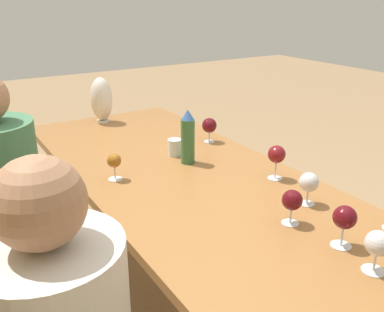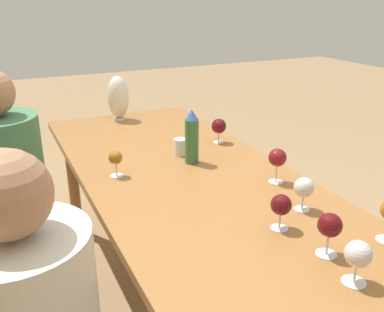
{
  "view_description": "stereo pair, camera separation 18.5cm",
  "coord_description": "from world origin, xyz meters",
  "px_view_note": "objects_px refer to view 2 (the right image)",
  "views": [
    {
      "loc": [
        -1.5,
        0.91,
        1.53
      ],
      "look_at": [
        -0.03,
        0.0,
        0.86
      ],
      "focal_mm": 40.0,
      "sensor_mm": 36.0,
      "label": 1
    },
    {
      "loc": [
        -1.59,
        0.74,
        1.53
      ],
      "look_at": [
        -0.03,
        0.0,
        0.86
      ],
      "focal_mm": 40.0,
      "sensor_mm": 36.0,
      "label": 2
    }
  ],
  "objects_px": {
    "water_tumbler": "(181,147)",
    "wine_glass_0": "(304,188)",
    "wine_glass_4": "(330,226)",
    "wine_glass_7": "(358,255)",
    "person_far": "(12,202)",
    "wine_glass_2": "(115,159)",
    "water_bottle": "(192,137)",
    "wine_glass_1": "(281,205)",
    "wine_glass_6": "(277,158)",
    "wine_glass_5": "(219,126)",
    "vase": "(118,97)"
  },
  "relations": [
    {
      "from": "wine_glass_0",
      "to": "wine_glass_7",
      "type": "bearing_deg",
      "value": 160.17
    },
    {
      "from": "water_tumbler",
      "to": "wine_glass_6",
      "type": "distance_m",
      "value": 0.54
    },
    {
      "from": "water_tumbler",
      "to": "vase",
      "type": "bearing_deg",
      "value": 7.45
    },
    {
      "from": "wine_glass_1",
      "to": "wine_glass_2",
      "type": "distance_m",
      "value": 0.78
    },
    {
      "from": "water_tumbler",
      "to": "wine_glass_1",
      "type": "bearing_deg",
      "value": -178.96
    },
    {
      "from": "wine_glass_2",
      "to": "wine_glass_4",
      "type": "bearing_deg",
      "value": -154.36
    },
    {
      "from": "vase",
      "to": "wine_glass_1",
      "type": "xyz_separation_m",
      "value": [
        -1.55,
        -0.11,
        -0.06
      ]
    },
    {
      "from": "water_bottle",
      "to": "water_tumbler",
      "type": "bearing_deg",
      "value": 2.98
    },
    {
      "from": "wine_glass_0",
      "to": "wine_glass_2",
      "type": "relative_size",
      "value": 1.09
    },
    {
      "from": "wine_glass_7",
      "to": "water_tumbler",
      "type": "bearing_deg",
      "value": 1.37
    },
    {
      "from": "wine_glass_2",
      "to": "wine_glass_4",
      "type": "height_order",
      "value": "wine_glass_4"
    },
    {
      "from": "water_tumbler",
      "to": "wine_glass_2",
      "type": "distance_m",
      "value": 0.39
    },
    {
      "from": "wine_glass_4",
      "to": "wine_glass_2",
      "type": "bearing_deg",
      "value": 25.64
    },
    {
      "from": "vase",
      "to": "wine_glass_2",
      "type": "bearing_deg",
      "value": 162.75
    },
    {
      "from": "wine_glass_5",
      "to": "wine_glass_7",
      "type": "relative_size",
      "value": 1.01
    },
    {
      "from": "water_bottle",
      "to": "wine_glass_6",
      "type": "relative_size",
      "value": 1.71
    },
    {
      "from": "wine_glass_4",
      "to": "person_far",
      "type": "xyz_separation_m",
      "value": [
        1.02,
        0.86,
        -0.2
      ]
    },
    {
      "from": "water_bottle",
      "to": "person_far",
      "type": "distance_m",
      "value": 0.85
    },
    {
      "from": "wine_glass_0",
      "to": "wine_glass_6",
      "type": "height_order",
      "value": "wine_glass_6"
    },
    {
      "from": "wine_glass_0",
      "to": "wine_glass_1",
      "type": "height_order",
      "value": "same"
    },
    {
      "from": "vase",
      "to": "wine_glass_0",
      "type": "xyz_separation_m",
      "value": [
        -1.47,
        -0.27,
        -0.06
      ]
    },
    {
      "from": "wine_glass_5",
      "to": "wine_glass_6",
      "type": "xyz_separation_m",
      "value": [
        -0.56,
        0.03,
        0.02
      ]
    },
    {
      "from": "wine_glass_2",
      "to": "water_bottle",
      "type": "bearing_deg",
      "value": -89.28
    },
    {
      "from": "wine_glass_1",
      "to": "wine_glass_2",
      "type": "height_order",
      "value": "wine_glass_1"
    },
    {
      "from": "wine_glass_0",
      "to": "water_tumbler",
      "type": "bearing_deg",
      "value": 13.51
    },
    {
      "from": "wine_glass_0",
      "to": "wine_glass_1",
      "type": "relative_size",
      "value": 1.01
    },
    {
      "from": "wine_glass_2",
      "to": "wine_glass_6",
      "type": "bearing_deg",
      "value": -120.85
    },
    {
      "from": "vase",
      "to": "person_far",
      "type": "relative_size",
      "value": 0.23
    },
    {
      "from": "wine_glass_1",
      "to": "water_bottle",
      "type": "bearing_deg",
      "value": 0.71
    },
    {
      "from": "vase",
      "to": "wine_glass_1",
      "type": "height_order",
      "value": "vase"
    },
    {
      "from": "vase",
      "to": "wine_glass_0",
      "type": "height_order",
      "value": "vase"
    },
    {
      "from": "wine_glass_1",
      "to": "person_far",
      "type": "height_order",
      "value": "person_far"
    },
    {
      "from": "wine_glass_6",
      "to": "water_tumbler",
      "type": "bearing_deg",
      "value": 25.96
    },
    {
      "from": "wine_glass_6",
      "to": "vase",
      "type": "bearing_deg",
      "value": 15.12
    },
    {
      "from": "water_bottle",
      "to": "wine_glass_1",
      "type": "xyz_separation_m",
      "value": [
        -0.69,
        -0.01,
        -0.04
      ]
    },
    {
      "from": "water_tumbler",
      "to": "wine_glass_4",
      "type": "height_order",
      "value": "wine_glass_4"
    },
    {
      "from": "vase",
      "to": "wine_glass_7",
      "type": "bearing_deg",
      "value": -176.21
    },
    {
      "from": "water_tumbler",
      "to": "wine_glass_0",
      "type": "bearing_deg",
      "value": -166.49
    },
    {
      "from": "wine_glass_1",
      "to": "wine_glass_4",
      "type": "distance_m",
      "value": 0.2
    },
    {
      "from": "vase",
      "to": "wine_glass_4",
      "type": "xyz_separation_m",
      "value": [
        -1.74,
        -0.15,
        -0.05
      ]
    },
    {
      "from": "wine_glass_5",
      "to": "water_bottle",
      "type": "bearing_deg",
      "value": 127.92
    },
    {
      "from": "wine_glass_6",
      "to": "wine_glass_2",
      "type": "bearing_deg",
      "value": 59.15
    },
    {
      "from": "wine_glass_2",
      "to": "wine_glass_0",
      "type": "bearing_deg",
      "value": -138.2
    },
    {
      "from": "wine_glass_7",
      "to": "wine_glass_2",
      "type": "bearing_deg",
      "value": 21.21
    },
    {
      "from": "wine_glass_1",
      "to": "wine_glass_7",
      "type": "distance_m",
      "value": 0.33
    },
    {
      "from": "person_far",
      "to": "water_bottle",
      "type": "bearing_deg",
      "value": -99.61
    },
    {
      "from": "wine_glass_1",
      "to": "wine_glass_6",
      "type": "bearing_deg",
      "value": -34.06
    },
    {
      "from": "wine_glass_4",
      "to": "wine_glass_7",
      "type": "xyz_separation_m",
      "value": [
        -0.14,
        0.03,
        -0.01
      ]
    },
    {
      "from": "wine_glass_2",
      "to": "wine_glass_6",
      "type": "relative_size",
      "value": 0.78
    },
    {
      "from": "wine_glass_7",
      "to": "person_far",
      "type": "distance_m",
      "value": 1.44
    }
  ]
}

